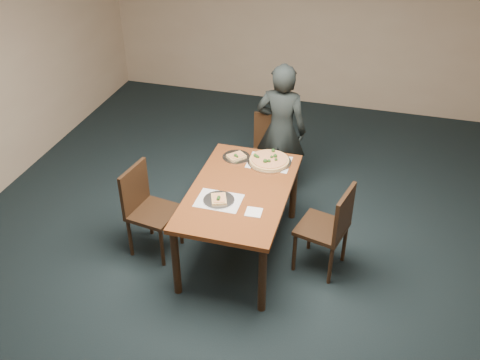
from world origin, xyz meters
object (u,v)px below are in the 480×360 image
(diner, at_px, (281,130))
(slice_plate_far, at_px, (236,157))
(pizza_pan, at_px, (269,160))
(chair_far, at_px, (270,150))
(chair_left, at_px, (146,205))
(slice_plate_near, at_px, (219,199))
(dining_table, at_px, (240,197))
(chair_right, at_px, (330,225))

(diner, height_order, slice_plate_far, diner)
(pizza_pan, bearing_deg, chair_far, 101.59)
(chair_left, height_order, slice_plate_far, chair_left)
(chair_far, relative_size, pizza_pan, 2.08)
(slice_plate_near, xyz_separation_m, slice_plate_far, (-0.06, 0.76, -0.00))
(chair_left, xyz_separation_m, slice_plate_far, (0.70, 0.71, 0.25))
(dining_table, bearing_deg, diner, 83.71)
(chair_left, xyz_separation_m, chair_right, (1.74, 0.17, 0.00))
(chair_far, xyz_separation_m, slice_plate_far, (-0.21, -0.62, 0.25))
(dining_table, xyz_separation_m, chair_far, (0.02, 1.15, -0.14))
(dining_table, xyz_separation_m, chair_right, (0.86, -0.01, -0.14))
(dining_table, xyz_separation_m, pizza_pan, (0.15, 0.53, 0.11))
(slice_plate_far, bearing_deg, chair_left, -134.44)
(chair_right, relative_size, pizza_pan, 2.08)
(chair_right, height_order, diner, diner)
(dining_table, height_order, pizza_pan, pizza_pan)
(dining_table, relative_size, pizza_pan, 3.43)
(dining_table, distance_m, slice_plate_near, 0.28)
(chair_right, relative_size, slice_plate_far, 3.25)
(chair_far, relative_size, chair_right, 1.00)
(dining_table, bearing_deg, slice_plate_far, 109.56)
(dining_table, distance_m, slice_plate_far, 0.57)
(chair_far, bearing_deg, chair_right, -55.50)
(dining_table, height_order, diner, diner)
(slice_plate_far, bearing_deg, dining_table, -70.44)
(chair_right, xyz_separation_m, slice_plate_near, (-0.99, -0.22, 0.25))
(dining_table, height_order, slice_plate_near, slice_plate_near)
(chair_far, xyz_separation_m, chair_left, (-0.91, -1.33, 0.00))
(chair_left, height_order, slice_plate_near, chair_left)
(chair_far, relative_size, chair_left, 1.00)
(chair_left, bearing_deg, slice_plate_far, -35.80)
(diner, distance_m, pizza_pan, 0.66)
(chair_left, relative_size, chair_right, 1.00)
(diner, relative_size, slice_plate_far, 5.47)
(chair_right, relative_size, slice_plate_near, 3.25)
(chair_right, height_order, slice_plate_near, chair_right)
(slice_plate_near, height_order, slice_plate_far, same)
(slice_plate_far, bearing_deg, slice_plate_near, -85.79)
(chair_left, xyz_separation_m, slice_plate_near, (0.75, -0.05, 0.25))
(dining_table, relative_size, chair_far, 1.65)
(dining_table, relative_size, chair_left, 1.65)
(diner, bearing_deg, pizza_pan, 93.25)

